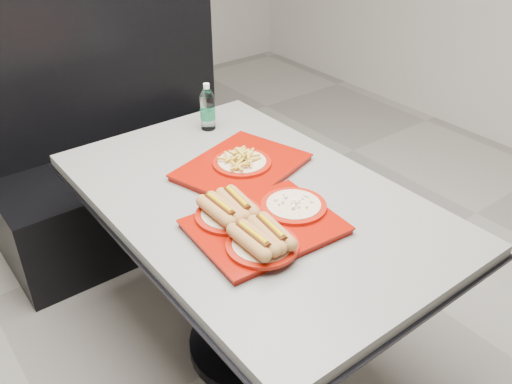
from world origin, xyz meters
TOP-DOWN VIEW (x-y plane):
  - ground at (0.00, 0.00)m, footprint 6.00×6.00m
  - diner_table at (0.00, 0.00)m, footprint 0.92×1.42m
  - booth_bench at (0.00, 1.09)m, footprint 1.30×0.57m
  - tray_near at (-0.11, -0.18)m, footprint 0.47×0.40m
  - tray_far at (0.07, 0.16)m, footprint 0.52×0.46m
  - water_bottle at (0.17, 0.53)m, footprint 0.06×0.06m

SIDE VIEW (x-z plane):
  - ground at x=0.00m, z-range 0.00..0.00m
  - booth_bench at x=0.00m, z-range -0.27..1.08m
  - diner_table at x=0.00m, z-range 0.21..0.96m
  - tray_far at x=0.07m, z-range 0.73..0.82m
  - tray_near at x=-0.11m, z-range 0.74..0.83m
  - water_bottle at x=0.17m, z-range 0.74..0.94m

